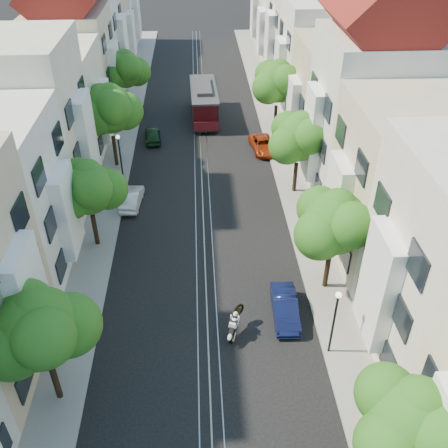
{
  "coord_description": "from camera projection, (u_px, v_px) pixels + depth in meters",
  "views": [
    {
      "loc": [
        -0.16,
        -13.09,
        20.75
      ],
      "look_at": [
        1.29,
        12.84,
        2.2
      ],
      "focal_mm": 40.0,
      "sensor_mm": 36.0,
      "label": 1
    }
  ],
  "objects": [
    {
      "name": "tree_w_d",
      "position": [
        125.0,
        70.0,
        48.94
      ],
      "size": [
        4.84,
        3.99,
        6.52
      ],
      "color": "black",
      "rests_on": "ground"
    },
    {
      "name": "parked_car_e_mid",
      "position": [
        285.0,
        308.0,
        28.01
      ],
      "size": [
        1.46,
        3.9,
        1.27
      ],
      "primitive_type": "imported",
      "rotation": [
        0.0,
        0.0,
        -0.03
      ],
      "color": "#0B1139",
      "rests_on": "ground"
    },
    {
      "name": "tree_w_a",
      "position": [
        41.0,
        330.0,
        21.24
      ],
      "size": [
        4.93,
        4.08,
        6.68
      ],
      "color": "black",
      "rests_on": "ground"
    },
    {
      "name": "tree_w_b",
      "position": [
        89.0,
        189.0,
        31.18
      ],
      "size": [
        4.72,
        3.87,
        6.27
      ],
      "color": "black",
      "rests_on": "ground"
    },
    {
      "name": "sidewalk_west",
      "position": [
        121.0,
        149.0,
        45.09
      ],
      "size": [
        2.5,
        80.0,
        0.12
      ],
      "primitive_type": "cube",
      "color": "gray",
      "rests_on": "ground"
    },
    {
      "name": "rail_left",
      "position": [
        195.0,
        148.0,
        45.42
      ],
      "size": [
        0.06,
        80.0,
        0.02
      ],
      "primitive_type": "cube",
      "color": "gray",
      "rests_on": "ground"
    },
    {
      "name": "tree_e_b",
      "position": [
        335.0,
        224.0,
        27.58
      ],
      "size": [
        4.93,
        4.08,
        6.68
      ],
      "color": "black",
      "rests_on": "ground"
    },
    {
      "name": "rail_slot",
      "position": [
        201.0,
        148.0,
        45.45
      ],
      "size": [
        0.06,
        80.0,
        0.02
      ],
      "primitive_type": "cube",
      "color": "gray",
      "rests_on": "ground"
    },
    {
      "name": "parked_car_w_far",
      "position": [
        153.0,
        135.0,
        46.24
      ],
      "size": [
        1.78,
        3.66,
        1.2
      ],
      "primitive_type": "imported",
      "rotation": [
        0.0,
        0.0,
        3.24
      ],
      "color": "black",
      "rests_on": "ground"
    },
    {
      "name": "sidewalk_east",
      "position": [
        280.0,
        145.0,
        45.75
      ],
      "size": [
        2.5,
        80.0,
        0.12
      ],
      "primitive_type": "cube",
      "color": "gray",
      "rests_on": "ground"
    },
    {
      "name": "lamp_east",
      "position": [
        335.0,
        314.0,
        24.59
      ],
      "size": [
        0.32,
        0.32,
        4.16
      ],
      "color": "black",
      "rests_on": "ground"
    },
    {
      "name": "townhouses_west",
      "position": [
        58.0,
        97.0,
        41.89
      ],
      "size": [
        7.75,
        72.0,
        11.76
      ],
      "color": "silver",
      "rests_on": "ground"
    },
    {
      "name": "tree_e_a",
      "position": [
        413.0,
        424.0,
        18.02
      ],
      "size": [
        4.72,
        3.87,
        6.27
      ],
      "color": "black",
      "rests_on": "ground"
    },
    {
      "name": "lamp_west",
      "position": [
        120.0,
        152.0,
        38.64
      ],
      "size": [
        0.32,
        0.32,
        4.16
      ],
      "color": "black",
      "rests_on": "ground"
    },
    {
      "name": "lane_line",
      "position": [
        201.0,
        148.0,
        45.45
      ],
      "size": [
        0.08,
        80.0,
        0.01
      ],
      "primitive_type": "cube",
      "color": "tan",
      "rests_on": "ground"
    },
    {
      "name": "parked_car_w_mid",
      "position": [
        132.0,
        198.0,
        37.37
      ],
      "size": [
        1.6,
        3.78,
        1.21
      ],
      "primitive_type": "imported",
      "rotation": [
        0.0,
        0.0,
        3.05
      ],
      "color": "silver",
      "rests_on": "ground"
    },
    {
      "name": "rail_right",
      "position": [
        207.0,
        147.0,
        45.47
      ],
      "size": [
        0.06,
        80.0,
        0.02
      ],
      "primitive_type": "cube",
      "color": "gray",
      "rests_on": "ground"
    },
    {
      "name": "ground",
      "position": [
        201.0,
        148.0,
        45.46
      ],
      "size": [
        200.0,
        200.0,
        0.0
      ],
      "primitive_type": "plane",
      "color": "black",
      "rests_on": "ground"
    },
    {
      "name": "tree_e_d",
      "position": [
        278.0,
        83.0,
        45.37
      ],
      "size": [
        5.01,
        4.16,
        6.85
      ],
      "color": "black",
      "rests_on": "ground"
    },
    {
      "name": "tree_e_c",
      "position": [
        300.0,
        138.0,
        36.59
      ],
      "size": [
        4.84,
        3.99,
        6.52
      ],
      "color": "black",
      "rests_on": "ground"
    },
    {
      "name": "tree_w_c",
      "position": [
        110.0,
        110.0,
        39.73
      ],
      "size": [
        5.13,
        4.28,
        7.09
      ],
      "color": "black",
      "rests_on": "ground"
    },
    {
      "name": "parked_car_e_far",
      "position": [
        263.0,
        145.0,
        44.65
      ],
      "size": [
        2.42,
        4.36,
        1.15
      ],
      "primitive_type": "imported",
      "rotation": [
        0.0,
        0.0,
        0.13
      ],
      "color": "maroon",
      "rests_on": "ground"
    },
    {
      "name": "townhouses_east",
      "position": [
        337.0,
        90.0,
        42.91
      ],
      "size": [
        7.75,
        72.0,
        12.0
      ],
      "color": "beige",
      "rests_on": "ground"
    },
    {
      "name": "cable_car",
      "position": [
        204.0,
        100.0,
        49.78
      ],
      "size": [
        2.81,
        8.3,
        3.16
      ],
      "rotation": [
        0.0,
        0.0,
        0.03
      ],
      "color": "black",
      "rests_on": "ground"
    },
    {
      "name": "sportbike_rider",
      "position": [
        235.0,
        323.0,
        26.8
      ],
      "size": [
        1.02,
        1.93,
        1.52
      ],
      "rotation": [
        0.0,
        0.0,
        -0.35
      ],
      "color": "black",
      "rests_on": "ground"
    }
  ]
}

